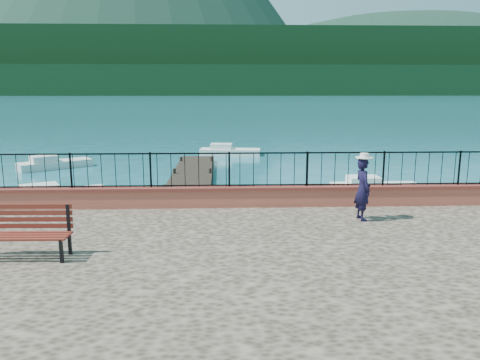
{
  "coord_description": "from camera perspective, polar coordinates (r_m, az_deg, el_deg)",
  "views": [
    {
      "loc": [
        -0.51,
        -9.24,
        4.52
      ],
      "look_at": [
        -0.06,
        2.0,
        2.3
      ],
      "focal_mm": 35.0,
      "sensor_mm": 36.0,
      "label": 1
    }
  ],
  "objects": [
    {
      "name": "ground",
      "position": [
        10.3,
        0.83,
        -14.87
      ],
      "size": [
        2000.0,
        2000.0,
        0.0
      ],
      "primitive_type": "plane",
      "color": "#19596B",
      "rests_on": "ground"
    },
    {
      "name": "parapet",
      "position": [
        13.3,
        -0.01,
        -2.01
      ],
      "size": [
        28.0,
        0.46,
        0.58
      ],
      "primitive_type": "cube",
      "color": "#C15745",
      "rests_on": "promenade"
    },
    {
      "name": "railing",
      "position": [
        13.15,
        -0.01,
        1.24
      ],
      "size": [
        27.0,
        0.05,
        0.95
      ],
      "primitive_type": "cube",
      "color": "black",
      "rests_on": "parapet"
    },
    {
      "name": "dock",
      "position": [
        21.74,
        -6.15,
        -0.5
      ],
      "size": [
        2.0,
        16.0,
        0.3
      ],
      "primitive_type": "cube",
      "color": "#2D231C",
      "rests_on": "ground"
    },
    {
      "name": "far_forest",
      "position": [
        309.28,
        -2.23,
        11.98
      ],
      "size": [
        900.0,
        60.0,
        18.0
      ],
      "primitive_type": "cube",
      "color": "black",
      "rests_on": "ground"
    },
    {
      "name": "foothills",
      "position": [
        369.66,
        -2.26,
        13.86
      ],
      "size": [
        900.0,
        120.0,
        44.0
      ],
      "primitive_type": "cube",
      "color": "black",
      "rests_on": "ground"
    },
    {
      "name": "companion_hill",
      "position": [
        610.48,
        19.21,
        10.12
      ],
      "size": [
        448.0,
        384.0,
        180.0
      ],
      "primitive_type": "ellipsoid",
      "color": "#142D23",
      "rests_on": "ground"
    },
    {
      "name": "park_bench",
      "position": [
        10.26,
        -24.99,
        -6.98
      ],
      "size": [
        1.89,
        0.66,
        1.04
      ],
      "rotation": [
        0.0,
        0.0,
        -0.03
      ],
      "color": "black",
      "rests_on": "promenade"
    },
    {
      "name": "person",
      "position": [
        12.25,
        14.73,
        -1.09
      ],
      "size": [
        0.46,
        0.63,
        1.6
      ],
      "primitive_type": "imported",
      "rotation": [
        0.0,
        0.0,
        1.7
      ],
      "color": "black",
      "rests_on": "promenade"
    },
    {
      "name": "hat",
      "position": [
        12.1,
        14.93,
        2.89
      ],
      "size": [
        0.44,
        0.44,
        0.12
      ],
      "primitive_type": "cylinder",
      "color": "white",
      "rests_on": "person"
    },
    {
      "name": "boat_0",
      "position": [
        20.19,
        -21.57,
        -1.41
      ],
      "size": [
        4.13,
        3.04,
        0.8
      ],
      "primitive_type": "cube",
      "rotation": [
        0.0,
        0.0,
        0.49
      ],
      "color": "silver",
      "rests_on": "ground"
    },
    {
      "name": "boat_1",
      "position": [
        21.07,
        16.26,
        -0.57
      ],
      "size": [
        3.79,
        1.33,
        0.8
      ],
      "primitive_type": "cube",
      "rotation": [
        0.0,
        0.0,
        0.01
      ],
      "color": "white",
      "rests_on": "ground"
    },
    {
      "name": "boat_3",
      "position": [
        28.76,
        -21.62,
        2.13
      ],
      "size": [
        3.97,
        3.34,
        0.8
      ],
      "primitive_type": "cube",
      "rotation": [
        0.0,
        0.0,
        0.62
      ],
      "color": "silver",
      "rests_on": "ground"
    },
    {
      "name": "boat_4",
      "position": [
        32.07,
        -1.21,
        3.77
      ],
      "size": [
        4.22,
        1.79,
        0.8
      ],
      "primitive_type": "cube",
      "rotation": [
        0.0,
        0.0,
        -0.12
      ],
      "color": "white",
      "rests_on": "ground"
    }
  ]
}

